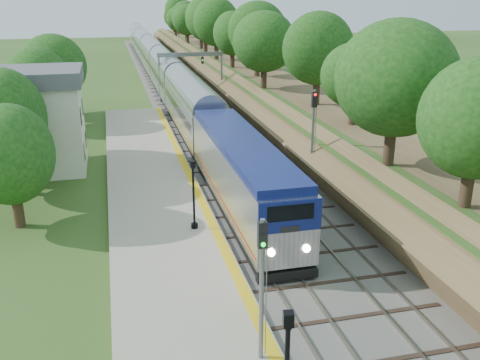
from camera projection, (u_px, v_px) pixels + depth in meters
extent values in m
cube|color=#4C4944|center=(183.00, 94.00, 73.69)|extent=(9.50, 170.00, 0.12)
cube|color=gray|center=(163.00, 94.00, 73.03)|extent=(0.08, 170.00, 0.16)
cube|color=gray|center=(173.00, 93.00, 73.36)|extent=(0.08, 170.00, 0.16)
cube|color=gray|center=(192.00, 93.00, 73.93)|extent=(0.08, 170.00, 0.16)
cube|color=gray|center=(202.00, 92.00, 74.25)|extent=(0.08, 170.00, 0.16)
cube|color=#ACA08B|center=(164.00, 229.00, 31.76)|extent=(6.40, 68.00, 0.38)
cube|color=gold|center=(211.00, 221.00, 32.33)|extent=(0.55, 68.00, 0.01)
cube|color=brown|center=(249.00, 81.00, 75.32)|extent=(9.00, 170.00, 3.00)
cube|color=brown|center=(222.00, 83.00, 74.52)|extent=(4.47, 170.00, 4.54)
cylinder|color=#332316|center=(460.00, 176.00, 28.28)|extent=(0.60, 0.60, 2.62)
sphere|color=#123C10|center=(470.00, 109.00, 27.08)|extent=(5.70, 5.70, 5.70)
cylinder|color=#332316|center=(239.00, 61.00, 74.04)|extent=(0.60, 0.60, 2.62)
sphere|color=#123C10|center=(239.00, 34.00, 72.85)|extent=(5.70, 5.70, 5.70)
cylinder|color=#332316|center=(187.00, 34.00, 119.81)|extent=(0.60, 0.60, 2.62)
sphere|color=#123C10|center=(186.00, 17.00, 118.62)|extent=(5.70, 5.70, 5.70)
cube|color=silver|center=(30.00, 129.00, 41.54)|extent=(8.00, 6.00, 6.80)
cube|color=#54575C|center=(23.00, 77.00, 40.20)|extent=(8.60, 6.60, 1.20)
cube|color=black|center=(84.00, 151.00, 41.32)|extent=(0.05, 1.10, 1.30)
cube|color=black|center=(86.00, 140.00, 44.62)|extent=(0.05, 1.10, 1.30)
cube|color=black|center=(81.00, 116.00, 40.38)|extent=(0.05, 1.10, 1.30)
cube|color=black|center=(82.00, 106.00, 43.68)|extent=(0.05, 1.10, 1.30)
cylinder|color=slate|center=(160.00, 78.00, 67.31)|extent=(0.24, 0.24, 6.20)
cylinder|color=slate|center=(222.00, 76.00, 69.09)|extent=(0.24, 0.24, 6.20)
cube|color=slate|center=(190.00, 54.00, 67.25)|extent=(8.40, 0.25, 0.50)
cube|color=black|center=(171.00, 61.00, 66.80)|extent=(0.30, 0.20, 0.90)
cube|color=black|center=(202.00, 60.00, 67.70)|extent=(0.30, 0.20, 0.90)
cylinder|color=#332316|center=(56.00, 169.00, 39.05)|extent=(0.60, 0.60, 2.45)
sphere|color=#123C10|center=(50.00, 125.00, 37.94)|extent=(5.32, 5.32, 5.32)
cylinder|color=#332316|center=(68.00, 120.00, 53.70)|extent=(0.60, 0.60, 2.45)
sphere|color=#123C10|center=(65.00, 87.00, 52.59)|extent=(5.32, 5.32, 5.32)
cube|color=black|center=(242.00, 204.00, 34.42)|extent=(2.87, 17.97, 0.62)
cube|color=#B7BAC1|center=(242.00, 173.00, 33.72)|extent=(3.12, 18.72, 3.54)
cube|color=navy|center=(242.00, 143.00, 33.05)|extent=(2.99, 17.97, 0.46)
cube|color=navy|center=(290.00, 217.00, 24.80)|extent=(3.09, 0.10, 1.56)
cube|color=black|center=(291.00, 213.00, 24.69)|extent=(2.29, 0.06, 0.78)
cube|color=#AA1610|center=(242.00, 191.00, 34.12)|extent=(3.14, 18.34, 0.10)
cube|color=#B7BAC1|center=(192.00, 112.00, 52.48)|extent=(3.12, 20.79, 4.05)
cube|color=#B7BAC1|center=(168.00, 79.00, 72.06)|extent=(3.12, 20.79, 4.05)
cube|color=#B7BAC1|center=(154.00, 60.00, 91.64)|extent=(3.12, 20.79, 4.05)
cube|color=#B7BAC1|center=(145.00, 48.00, 111.23)|extent=(3.12, 20.79, 4.05)
cube|color=#B7BAC1|center=(138.00, 39.00, 130.81)|extent=(3.12, 20.79, 4.05)
cube|color=black|center=(288.00, 319.00, 14.91)|extent=(0.35, 0.35, 0.43)
cube|color=silver|center=(288.00, 319.00, 14.91)|extent=(0.25, 0.25, 0.32)
cylinder|color=black|center=(195.00, 226.00, 31.39)|extent=(0.41, 0.41, 0.28)
cylinder|color=black|center=(194.00, 197.00, 30.78)|extent=(0.13, 0.13, 3.62)
cube|color=black|center=(193.00, 164.00, 30.12)|extent=(0.29, 0.29, 0.37)
cube|color=silver|center=(193.00, 164.00, 30.12)|extent=(0.21, 0.21, 0.28)
cylinder|color=slate|center=(262.00, 292.00, 19.39)|extent=(0.18, 0.18, 5.74)
cube|color=black|center=(262.00, 235.00, 18.62)|extent=(0.34, 0.22, 0.99)
cylinder|color=#0CE526|center=(263.00, 236.00, 18.51)|extent=(0.16, 0.06, 0.16)
cylinder|color=slate|center=(313.00, 138.00, 38.36)|extent=(0.20, 0.20, 6.91)
cube|color=black|center=(314.00, 99.00, 37.42)|extent=(0.38, 0.25, 1.11)
cylinder|color=#FF0C0C|center=(315.00, 100.00, 37.29)|extent=(0.18, 0.07, 0.18)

